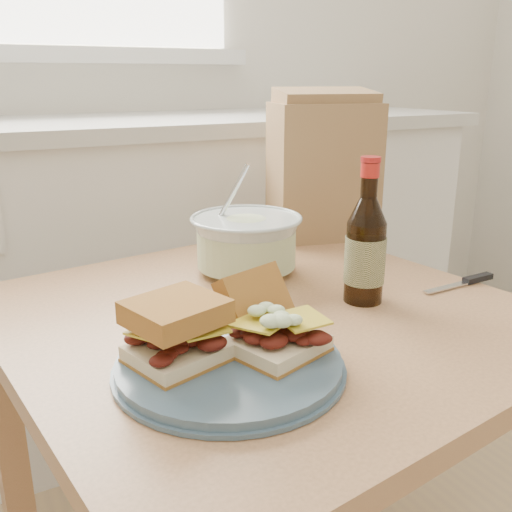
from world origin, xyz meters
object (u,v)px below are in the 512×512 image
paper_bag (323,171)px  coleslaw_bowl (246,245)px  plate (229,364)px  dining_table (265,363)px  beer_bottle (365,249)px

paper_bag → coleslaw_bowl: bearing=-136.5°
plate → paper_bag: 0.72m
paper_bag → plate: bearing=-119.6°
coleslaw_bowl → paper_bag: bearing=29.2°
plate → paper_bag: bearing=46.0°
dining_table → paper_bag: (0.35, 0.35, 0.26)m
coleslaw_bowl → paper_bag: paper_bag is taller
coleslaw_bowl → beer_bottle: (0.11, -0.23, 0.04)m
paper_bag → beer_bottle: bearing=-100.1°
dining_table → beer_bottle: beer_bottle is taller
plate → coleslaw_bowl: size_ratio=1.36×
coleslaw_bowl → beer_bottle: size_ratio=0.88×
coleslaw_bowl → beer_bottle: bearing=-64.5°
paper_bag → dining_table: bearing=-120.7°
dining_table → plate: (-0.14, -0.16, 0.11)m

